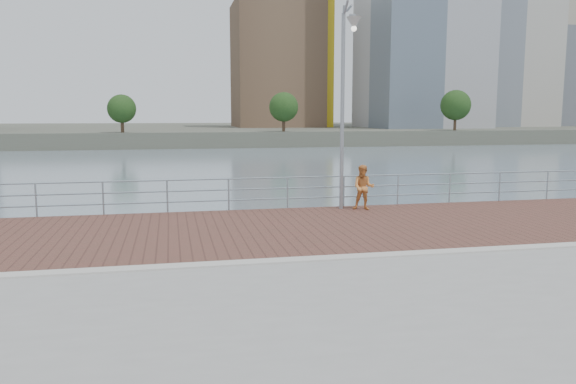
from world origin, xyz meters
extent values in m
plane|color=slate|center=(0.00, 0.00, -2.00)|extent=(400.00, 400.00, 0.00)
cube|color=brown|center=(0.00, 3.60, 0.01)|extent=(40.00, 6.80, 0.02)
cube|color=#B7B5AD|center=(0.00, 0.00, 0.03)|extent=(40.00, 0.40, 0.06)
cube|color=#4C5142|center=(0.00, 122.50, -0.75)|extent=(320.00, 95.00, 2.50)
cylinder|color=#8C9EA8|center=(-7.18, 7.00, 0.55)|extent=(0.06, 0.06, 1.10)
cylinder|color=#8C9EA8|center=(-5.13, 7.00, 0.55)|extent=(0.06, 0.06, 1.10)
cylinder|color=#8C9EA8|center=(-3.08, 7.00, 0.55)|extent=(0.06, 0.06, 1.10)
cylinder|color=#8C9EA8|center=(-1.03, 7.00, 0.55)|extent=(0.06, 0.06, 1.10)
cylinder|color=#8C9EA8|center=(1.03, 7.00, 0.55)|extent=(0.06, 0.06, 1.10)
cylinder|color=#8C9EA8|center=(3.08, 7.00, 0.55)|extent=(0.06, 0.06, 1.10)
cylinder|color=#8C9EA8|center=(5.13, 7.00, 0.55)|extent=(0.06, 0.06, 1.10)
cylinder|color=#8C9EA8|center=(7.18, 7.00, 0.55)|extent=(0.06, 0.06, 1.10)
cylinder|color=#8C9EA8|center=(9.24, 7.00, 0.55)|extent=(0.06, 0.06, 1.10)
cylinder|color=#8C9EA8|center=(11.29, 7.00, 0.55)|extent=(0.06, 0.06, 1.10)
cylinder|color=#8C9EA8|center=(0.00, 7.00, 1.10)|extent=(39.00, 0.05, 0.05)
cylinder|color=#8C9EA8|center=(0.00, 7.00, 0.73)|extent=(39.00, 0.05, 0.05)
cylinder|color=#8C9EA8|center=(0.00, 7.00, 0.36)|extent=(39.00, 0.05, 0.05)
cylinder|color=gray|center=(2.83, 6.50, 3.31)|extent=(0.13, 0.13, 6.61)
cylinder|color=gray|center=(2.83, 5.95, 6.61)|extent=(0.08, 1.10, 0.08)
cone|color=#B2B2AD|center=(2.83, 5.40, 6.39)|extent=(0.49, 0.49, 0.39)
imported|color=#DA8740|center=(3.52, 6.16, 0.79)|extent=(0.92, 0.83, 1.54)
cube|color=gold|center=(30.00, 104.00, 25.50)|extent=(2.00, 2.00, 50.00)
cube|color=brown|center=(20.00, 110.00, 13.78)|extent=(18.00, 18.00, 26.56)
cube|color=#ADA38E|center=(95.00, 115.00, 23.55)|extent=(24.00, 22.00, 46.10)
cylinder|color=#473323|center=(-10.00, 77.00, 2.17)|extent=(0.50, 0.50, 3.35)
sphere|color=#193814|center=(-10.00, 77.00, 4.09)|extent=(4.30, 4.30, 4.30)
cylinder|color=#473323|center=(15.00, 77.00, 2.33)|extent=(0.50, 0.50, 3.66)
sphere|color=#193814|center=(15.00, 77.00, 4.42)|extent=(4.70, 4.70, 4.70)
cylinder|color=#473323|center=(45.00, 77.00, 2.51)|extent=(0.50, 0.50, 4.01)
sphere|color=#193814|center=(45.00, 77.00, 4.80)|extent=(5.16, 5.16, 5.16)
camera|label=1|loc=(-2.93, -11.98, 3.29)|focal=35.00mm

